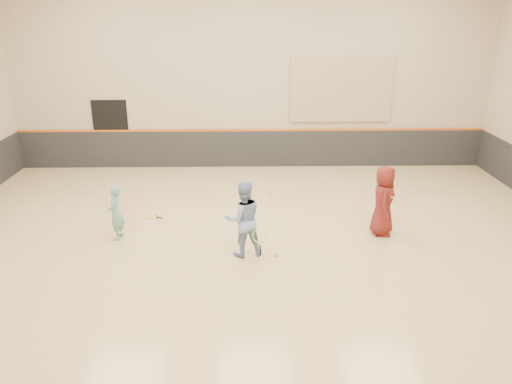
{
  "coord_description": "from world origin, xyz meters",
  "views": [
    {
      "loc": [
        -0.18,
        -9.73,
        4.88
      ],
      "look_at": [
        0.02,
        0.4,
        1.15
      ],
      "focal_mm": 35.0,
      "sensor_mm": 36.0,
      "label": 1
    }
  ],
  "objects_px": {
    "young_man": "(383,201)",
    "girl": "(116,213)",
    "instructor": "(243,219)",
    "spare_racket": "(152,215)"
  },
  "relations": [
    {
      "from": "girl",
      "to": "spare_racket",
      "type": "xyz_separation_m",
      "value": [
        0.55,
        1.22,
        -0.57
      ]
    },
    {
      "from": "instructor",
      "to": "young_man",
      "type": "distance_m",
      "value": 3.32
    },
    {
      "from": "girl",
      "to": "young_man",
      "type": "xyz_separation_m",
      "value": [
        6.0,
        0.16,
        0.18
      ]
    },
    {
      "from": "instructor",
      "to": "girl",
      "type": "bearing_deg",
      "value": -30.27
    },
    {
      "from": "young_man",
      "to": "spare_racket",
      "type": "xyz_separation_m",
      "value": [
        -5.45,
        1.06,
        -0.75
      ]
    },
    {
      "from": "instructor",
      "to": "young_man",
      "type": "relative_size",
      "value": 1.01
    },
    {
      "from": "young_man",
      "to": "girl",
      "type": "bearing_deg",
      "value": 103.47
    },
    {
      "from": "girl",
      "to": "instructor",
      "type": "bearing_deg",
      "value": 79.09
    },
    {
      "from": "spare_racket",
      "to": "girl",
      "type": "bearing_deg",
      "value": -114.23
    },
    {
      "from": "young_man",
      "to": "spare_racket",
      "type": "relative_size",
      "value": 2.61
    }
  ]
}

